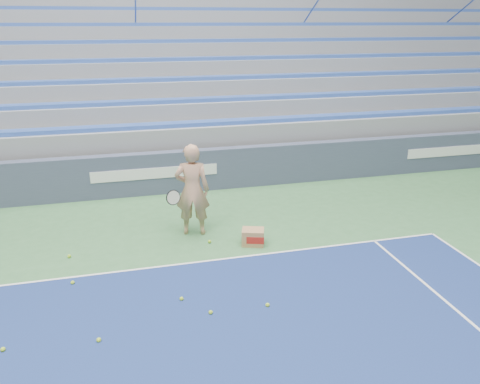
% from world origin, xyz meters
% --- Properties ---
extents(sponsor_barrier, '(30.00, 0.32, 1.10)m').
position_xyz_m(sponsor_barrier, '(0.00, 15.88, 0.55)').
color(sponsor_barrier, '#3D455C').
rests_on(sponsor_barrier, ground).
extents(bleachers, '(31.00, 9.15, 7.30)m').
position_xyz_m(bleachers, '(0.00, 21.60, 2.36)').
color(bleachers, gray).
rests_on(bleachers, ground).
extents(tennis_player, '(1.01, 0.93, 1.96)m').
position_xyz_m(tennis_player, '(0.58, 13.20, 0.98)').
color(tennis_player, tan).
rests_on(tennis_player, ground).
extents(ball_box, '(0.52, 0.46, 0.33)m').
position_xyz_m(ball_box, '(1.66, 12.37, 0.16)').
color(ball_box, '#A3784F').
rests_on(ball_box, ground).
extents(tennis_ball_0, '(0.07, 0.07, 0.07)m').
position_xyz_m(tennis_ball_0, '(0.82, 12.64, 0.03)').
color(tennis_ball_0, '#ADD82C').
rests_on(tennis_ball_0, ground).
extents(tennis_ball_1, '(0.07, 0.07, 0.07)m').
position_xyz_m(tennis_ball_1, '(-0.01, 10.70, 0.03)').
color(tennis_ball_1, '#ADD82C').
rests_on(tennis_ball_1, ground).
extents(tennis_ball_2, '(0.07, 0.07, 0.07)m').
position_xyz_m(tennis_ball_2, '(1.29, 10.19, 0.03)').
color(tennis_ball_2, '#ADD82C').
rests_on(tennis_ball_2, ground).
extents(tennis_ball_3, '(0.07, 0.07, 0.07)m').
position_xyz_m(tennis_ball_3, '(-1.76, 11.65, 0.03)').
color(tennis_ball_3, '#ADD82C').
rests_on(tennis_ball_3, ground).
extents(tennis_ball_4, '(0.07, 0.07, 0.07)m').
position_xyz_m(tennis_ball_4, '(-2.55, 10.06, 0.03)').
color(tennis_ball_4, '#ADD82C').
rests_on(tennis_ball_4, ground).
extents(tennis_ball_5, '(0.07, 0.07, 0.07)m').
position_xyz_m(tennis_ball_5, '(-1.28, 9.94, 0.03)').
color(tennis_ball_5, '#ADD82C').
rests_on(tennis_ball_5, ground).
extents(tennis_ball_6, '(0.07, 0.07, 0.07)m').
position_xyz_m(tennis_ball_6, '(-1.91, 12.68, 0.03)').
color(tennis_ball_6, '#ADD82C').
rests_on(tennis_ball_6, ground).
extents(tennis_ball_7, '(0.07, 0.07, 0.07)m').
position_xyz_m(tennis_ball_7, '(0.37, 10.21, 0.03)').
color(tennis_ball_7, '#ADD82C').
rests_on(tennis_ball_7, ground).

